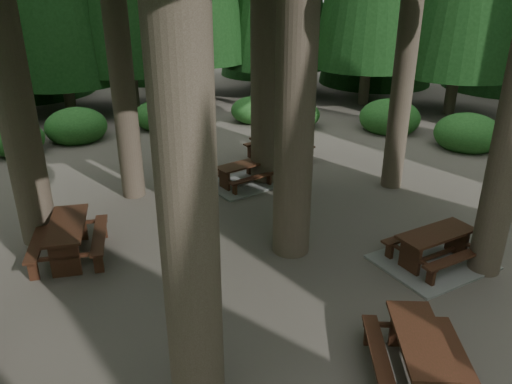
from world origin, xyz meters
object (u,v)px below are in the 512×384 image
picnic_table_a (433,253)px  picnic_table_d (279,144)px  picnic_table_b (68,235)px  picnic_table_e (419,351)px  picnic_table_c (242,178)px

picnic_table_a → picnic_table_d: size_ratio=1.15×
picnic_table_a → picnic_table_d: bearing=85.3°
picnic_table_a → picnic_table_b: (-6.93, 4.07, 0.30)m
picnic_table_b → picnic_table_e: 7.60m
picnic_table_c → picnic_table_d: bearing=25.9°
picnic_table_b → picnic_table_d: size_ratio=1.14×
picnic_table_b → picnic_table_d: (7.42, 3.32, -0.01)m
picnic_table_b → picnic_table_c: (5.26, 1.87, -0.35)m
picnic_table_b → picnic_table_c: bearing=-54.6°
picnic_table_a → picnic_table_b: bearing=148.7°
picnic_table_c → picnic_table_d: 2.62m
picnic_table_d → picnic_table_e: size_ratio=0.87×
picnic_table_a → picnic_table_e: (-2.81, -2.31, 0.26)m
picnic_table_a → picnic_table_d: (0.49, 7.39, 0.29)m
picnic_table_b → picnic_table_e: size_ratio=0.99×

